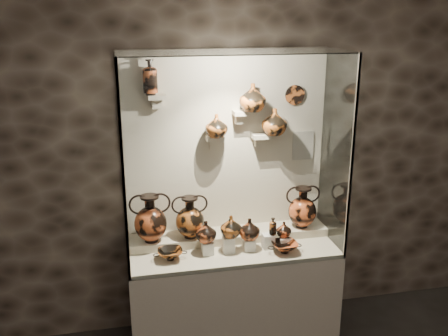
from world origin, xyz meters
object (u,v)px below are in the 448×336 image
(ovoid_vase_b, at_px, (253,97))
(jug_c, at_px, (249,229))
(kylix_left, at_px, (170,254))
(ovoid_vase_a, at_px, (216,126))
(jug_b, at_px, (231,226))
(lekythos_small, at_px, (273,225))
(amphora_left, at_px, (150,218))
(ovoid_vase_c, at_px, (274,122))
(jug_a, at_px, (206,232))
(lekythos_tall, at_px, (150,75))
(amphora_right, at_px, (302,207))
(amphora_mid, at_px, (190,217))
(kylix_right, at_px, (285,246))
(jug_e, at_px, (284,229))

(ovoid_vase_b, bearing_deg, jug_c, -86.28)
(kylix_left, distance_m, ovoid_vase_a, 1.06)
(jug_b, bearing_deg, lekythos_small, -18.91)
(amphora_left, distance_m, ovoid_vase_c, 1.26)
(ovoid_vase_c, bearing_deg, jug_a, -143.12)
(kylix_left, height_order, lekythos_tall, lekythos_tall)
(ovoid_vase_a, bearing_deg, jug_c, -47.34)
(jug_b, distance_m, ovoid_vase_c, 0.91)
(jug_c, height_order, lekythos_small, lekythos_small)
(amphora_right, height_order, kylix_left, amphora_right)
(ovoid_vase_b, bearing_deg, amphora_right, 16.09)
(amphora_left, distance_m, jug_b, 0.65)
(jug_b, height_order, kylix_left, jug_b)
(amphora_mid, relative_size, ovoid_vase_c, 1.64)
(jug_c, relative_size, lekythos_small, 1.08)
(amphora_mid, xyz_separation_m, ovoid_vase_b, (0.52, 0.05, 0.95))
(kylix_left, distance_m, ovoid_vase_c, 1.33)
(amphora_mid, bearing_deg, ovoid_vase_a, 10.79)
(amphora_mid, height_order, ovoid_vase_c, ovoid_vase_c)
(lekythos_tall, bearing_deg, ovoid_vase_c, -1.61)
(lekythos_tall, bearing_deg, lekythos_small, -17.09)
(jug_b, relative_size, kylix_right, 0.67)
(jug_e, xyz_separation_m, ovoid_vase_a, (-0.51, 0.24, 0.84))
(jug_b, distance_m, lekythos_tall, 1.33)
(amphora_left, xyz_separation_m, amphora_right, (1.29, 0.01, -0.02))
(jug_e, relative_size, lekythos_small, 0.79)
(amphora_mid, relative_size, ovoid_vase_a, 1.89)
(jug_e, bearing_deg, ovoid_vase_c, 74.34)
(ovoid_vase_a, bearing_deg, kylix_right, -35.80)
(lekythos_small, height_order, lekythos_tall, lekythos_tall)
(kylix_left, height_order, ovoid_vase_c, ovoid_vase_c)
(amphora_right, distance_m, kylix_right, 0.44)
(jug_c, relative_size, lekythos_tall, 0.58)
(amphora_right, distance_m, jug_c, 0.55)
(lekythos_small, xyz_separation_m, kylix_left, (-0.83, -0.02, -0.15))
(jug_a, bearing_deg, amphora_right, -4.07)
(amphora_mid, xyz_separation_m, amphora_right, (0.97, 0.01, 0.00))
(lekythos_small, height_order, kylix_left, lekythos_small)
(jug_c, bearing_deg, lekythos_small, 15.38)
(amphora_right, relative_size, jug_c, 2.03)
(jug_b, bearing_deg, jug_c, -14.23)
(amphora_left, distance_m, amphora_mid, 0.32)
(amphora_mid, relative_size, lekythos_small, 2.15)
(amphora_mid, distance_m, jug_e, 0.77)
(amphora_mid, height_order, ovoid_vase_a, ovoid_vase_a)
(jug_e, relative_size, ovoid_vase_b, 0.59)
(lekythos_tall, xyz_separation_m, ovoid_vase_b, (0.79, -0.05, -0.19))
(amphora_left, height_order, amphora_mid, amphora_left)
(amphora_left, distance_m, lekythos_tall, 1.13)
(jug_e, bearing_deg, lekythos_small, 171.27)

